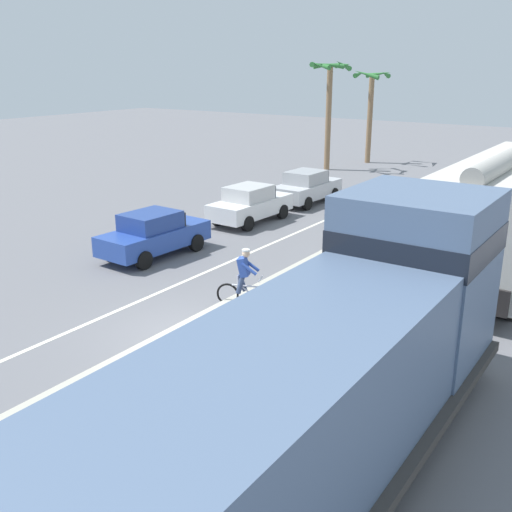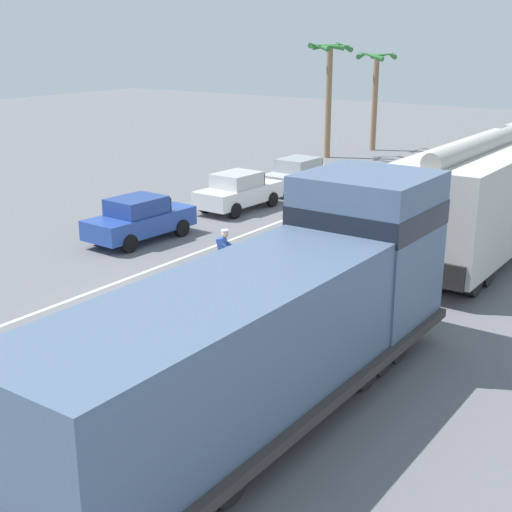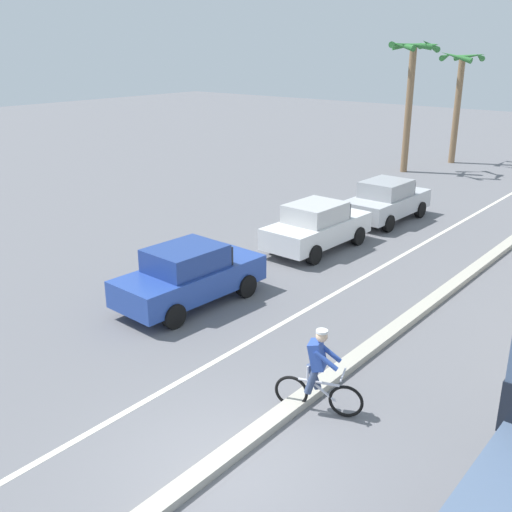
{
  "view_description": "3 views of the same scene",
  "coord_description": "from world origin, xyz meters",
  "views": [
    {
      "loc": [
        9.58,
        -10.59,
        6.61
      ],
      "look_at": [
        -0.17,
        3.7,
        1.05
      ],
      "focal_mm": 42.0,
      "sensor_mm": 36.0,
      "label": 1
    },
    {
      "loc": [
        12.81,
        -13.66,
        7.21
      ],
      "look_at": [
        3.04,
        0.2,
        1.92
      ],
      "focal_mm": 50.0,
      "sensor_mm": 36.0,
      "label": 2
    },
    {
      "loc": [
        5.65,
        -5.95,
        6.58
      ],
      "look_at": [
        -4.55,
        6.52,
        0.87
      ],
      "focal_mm": 42.0,
      "sensor_mm": 36.0,
      "label": 3
    }
  ],
  "objects": [
    {
      "name": "parked_car_white",
      "position": [
        -4.98,
        10.29,
        0.82
      ],
      "size": [
        1.93,
        4.25,
        1.62
      ],
      "color": "silver",
      "rests_on": "ground"
    },
    {
      "name": "median_curb",
      "position": [
        0.0,
        6.0,
        0.08
      ],
      "size": [
        0.36,
        36.0,
        0.16
      ],
      "primitive_type": "cube",
      "color": "#B2AD9E",
      "rests_on": "ground"
    },
    {
      "name": "parked_car_blue",
      "position": [
        -5.06,
        4.37,
        0.82
      ],
      "size": [
        1.98,
        4.27,
        1.62
      ],
      "color": "#28479E",
      "rests_on": "ground"
    },
    {
      "name": "palm_tree_far",
      "position": [
        -7.66,
        28.57,
        4.43
      ],
      "size": [
        2.36,
        2.2,
        6.33
      ],
      "color": "#846647",
      "rests_on": "ground"
    },
    {
      "name": "ground_plane",
      "position": [
        0.0,
        0.0,
        0.0
      ],
      "size": [
        120.0,
        120.0,
        0.0
      ],
      "primitive_type": "plane",
      "color": "slate"
    },
    {
      "name": "locomotive",
      "position": [
        5.73,
        -2.7,
        1.8
      ],
      "size": [
        3.1,
        11.61,
        4.2
      ],
      "color": "slate",
      "rests_on": "ground"
    },
    {
      "name": "cyclist",
      "position": [
        0.39,
        2.32,
        0.82
      ],
      "size": [
        1.62,
        0.71,
        1.71
      ],
      "color": "black",
      "rests_on": "ground"
    },
    {
      "name": "parked_car_silver",
      "position": [
        -4.81,
        14.95,
        0.82
      ],
      "size": [
        1.91,
        4.24,
        1.62
      ],
      "color": "#B7BABF",
      "rests_on": "ground"
    },
    {
      "name": "lane_stripe",
      "position": [
        -2.4,
        6.0,
        0.0
      ],
      "size": [
        0.14,
        36.0,
        0.01
      ],
      "primitive_type": "cube",
      "color": "silver",
      "rests_on": "ground"
    },
    {
      "name": "palm_tree_near",
      "position": [
        -8.65,
        24.29,
        5.13
      ],
      "size": [
        2.73,
        2.74,
        6.93
      ],
      "color": "#846647",
      "rests_on": "ground"
    },
    {
      "name": "hopper_car_lead",
      "position": [
        5.73,
        9.45,
        2.08
      ],
      "size": [
        2.9,
        10.6,
        4.18
      ],
      "color": "beige",
      "rests_on": "ground"
    }
  ]
}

